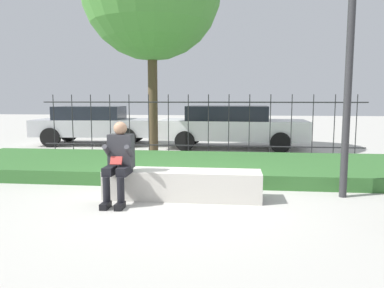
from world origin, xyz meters
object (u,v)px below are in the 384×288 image
Objects in this scene: person_seated_reader at (119,159)px; car_parked_center at (232,126)px; street_lamp at (350,40)px; stone_bench at (182,186)px; car_parked_left at (94,124)px.

person_seated_reader is 0.27× the size of car_parked_center.
person_seated_reader is 4.10m from street_lamp.
car_parked_left is (-4.11, 6.86, 0.52)m from stone_bench.
stone_bench is at bearing -63.52° from car_parked_left.
street_lamp reaches higher than person_seated_reader.
street_lamp is at bearing 11.28° from person_seated_reader.
person_seated_reader is at bearing -161.68° from stone_bench.
person_seated_reader is at bearing -168.72° from street_lamp.
street_lamp is (6.75, -6.46, 1.82)m from car_parked_left.
stone_bench is 8.01m from car_parked_left.
car_parked_left reaches higher than stone_bench.
car_parked_center is at bearing 75.76° from person_seated_reader.
person_seated_reader is 6.90m from car_parked_center.
person_seated_reader is 0.30× the size of car_parked_left.
car_parked_center is at bearing 83.31° from stone_bench.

